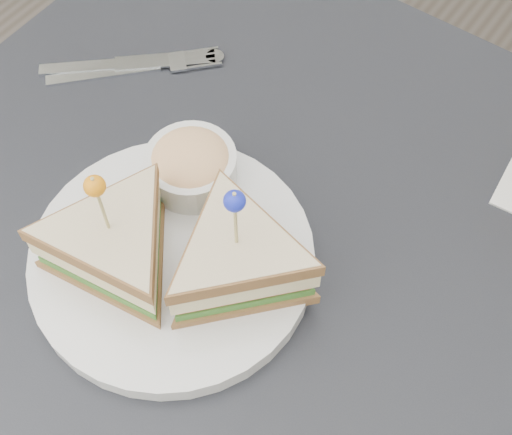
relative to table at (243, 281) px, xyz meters
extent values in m
cube|color=black|center=(0.00, 0.00, 0.06)|extent=(0.80, 0.80, 0.03)
cylinder|color=black|center=(-0.35, 0.35, -0.31)|extent=(0.04, 0.04, 0.72)
cylinder|color=silver|center=(-0.04, -0.05, 0.08)|extent=(0.36, 0.36, 0.02)
cylinder|color=silver|center=(-0.04, -0.05, 0.09)|extent=(0.36, 0.36, 0.01)
cylinder|color=tan|center=(-0.07, -0.09, 0.19)|extent=(0.00, 0.00, 0.09)
sphere|color=orange|center=(-0.07, -0.09, 0.23)|extent=(0.02, 0.02, 0.02)
cylinder|color=tan|center=(0.02, -0.04, 0.19)|extent=(0.00, 0.00, 0.09)
sphere|color=#1723B0|center=(0.02, -0.04, 0.23)|extent=(0.02, 0.02, 0.02)
cylinder|color=silver|center=(-0.08, 0.03, 0.11)|extent=(0.12, 0.12, 0.04)
ellipsoid|color=#E0B772|center=(-0.08, 0.03, 0.13)|extent=(0.11, 0.11, 0.04)
cube|color=silver|center=(-0.27, 0.09, 0.08)|extent=(0.10, 0.11, 0.00)
cube|color=silver|center=(-0.21, 0.15, 0.08)|extent=(0.03, 0.03, 0.00)
cube|color=silver|center=(-0.29, 0.08, 0.08)|extent=(0.08, 0.08, 0.01)
cube|color=silver|center=(-0.22, 0.15, 0.08)|extent=(0.10, 0.09, 0.00)
cylinder|color=silver|center=(-0.18, 0.19, 0.08)|extent=(0.03, 0.03, 0.00)
camera|label=1|loc=(0.21, -0.27, 0.69)|focal=50.00mm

